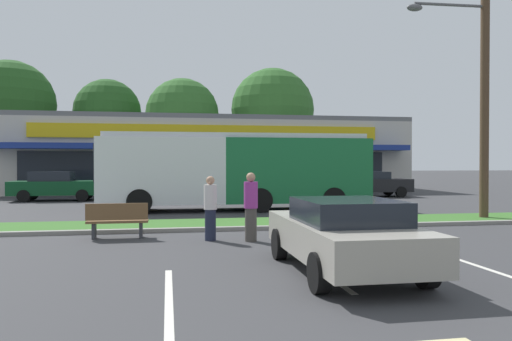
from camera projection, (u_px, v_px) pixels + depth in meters
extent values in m
cube|color=#386B28|center=(325.00, 222.00, 16.47)|extent=(56.00, 2.20, 0.12)
cube|color=gray|center=(337.00, 226.00, 15.27)|extent=(56.00, 0.24, 0.12)
cube|color=silver|center=(169.00, 307.00, 6.89)|extent=(0.12, 4.80, 0.01)
cube|color=silver|center=(310.00, 263.00, 9.91)|extent=(0.12, 4.80, 0.01)
cube|color=#BCB7AD|center=(205.00, 157.00, 37.57)|extent=(27.89, 11.61, 4.91)
cube|color=black|center=(211.00, 171.00, 31.83)|extent=(23.43, 0.08, 2.55)
cube|color=navy|center=(212.00, 147.00, 31.16)|extent=(26.22, 1.40, 0.35)
cube|color=gold|center=(211.00, 132.00, 31.76)|extent=(22.31, 0.16, 0.88)
cube|color=slate|center=(205.00, 123.00, 37.53)|extent=(27.89, 11.61, 0.30)
cylinder|color=#473323|center=(11.00, 161.00, 44.64)|extent=(0.44, 0.44, 4.43)
sphere|color=#23511E|center=(11.00, 104.00, 44.56)|extent=(7.83, 7.83, 7.83)
cylinder|color=#473323|center=(108.00, 161.00, 46.71)|extent=(0.44, 0.44, 4.45)
sphere|color=#23511E|center=(107.00, 112.00, 46.65)|extent=(6.26, 6.26, 6.26)
cylinder|color=#473323|center=(183.00, 164.00, 46.47)|extent=(0.44, 0.44, 3.94)
sphere|color=#2D6026|center=(182.00, 115.00, 46.40)|extent=(6.88, 6.88, 6.88)
cylinder|color=#473323|center=(272.00, 162.00, 48.14)|extent=(0.44, 0.44, 4.16)
sphere|color=#2D6026|center=(272.00, 110.00, 48.06)|extent=(8.06, 8.06, 8.06)
cylinder|color=#4C3826|center=(485.00, 72.00, 17.20)|extent=(0.30, 0.30, 10.36)
cylinder|color=#59595B|center=(450.00, 5.00, 16.99)|extent=(2.60, 0.20, 0.10)
ellipsoid|color=#59595B|center=(415.00, 8.00, 16.81)|extent=(0.56, 0.32, 0.24)
cube|color=#196638|center=(294.00, 170.00, 21.47)|extent=(6.24, 2.64, 2.70)
cube|color=silver|center=(162.00, 171.00, 20.56)|extent=(5.11, 2.63, 2.70)
cube|color=silver|center=(236.00, 136.00, 21.04)|extent=(10.85, 2.46, 0.20)
cube|color=black|center=(233.00, 159.00, 22.34)|extent=(10.37, 0.22, 1.19)
cube|color=black|center=(98.00, 163.00, 20.14)|extent=(0.09, 2.17, 1.51)
cylinder|color=black|center=(139.00, 202.00, 19.28)|extent=(1.00, 0.32, 1.00)
cylinder|color=black|center=(143.00, 198.00, 21.60)|extent=(1.00, 0.32, 1.00)
cylinder|color=black|center=(260.00, 200.00, 20.06)|extent=(1.00, 0.32, 1.00)
cylinder|color=black|center=(251.00, 196.00, 22.37)|extent=(1.00, 0.32, 1.00)
cylinder|color=black|center=(334.00, 199.00, 20.56)|extent=(1.00, 0.32, 1.00)
cylinder|color=black|center=(318.00, 196.00, 22.87)|extent=(1.00, 0.32, 1.00)
cube|color=brown|center=(118.00, 221.00, 13.22)|extent=(1.60, 0.45, 0.06)
cube|color=brown|center=(117.00, 212.00, 13.02)|extent=(1.60, 0.06, 0.44)
cube|color=#333338|center=(141.00, 229.00, 13.33)|extent=(0.08, 0.36, 0.45)
cube|color=#333338|center=(94.00, 230.00, 13.12)|extent=(0.08, 0.36, 0.45)
cube|color=black|center=(374.00, 185.00, 29.43)|extent=(4.26, 1.80, 0.75)
cube|color=black|center=(370.00, 175.00, 29.38)|extent=(1.92, 1.59, 0.43)
cylinder|color=black|center=(388.00, 190.00, 30.51)|extent=(0.64, 0.22, 0.64)
cylinder|color=black|center=(401.00, 192.00, 28.83)|extent=(0.64, 0.22, 0.64)
cylinder|color=black|center=(348.00, 191.00, 30.05)|extent=(0.64, 0.22, 0.64)
cylinder|color=black|center=(358.00, 193.00, 28.36)|extent=(0.64, 0.22, 0.64)
cube|color=#9E998C|center=(343.00, 238.00, 9.12)|extent=(1.88, 4.45, 0.62)
cube|color=black|center=(348.00, 211.00, 8.90)|extent=(1.66, 2.00, 0.42)
cylinder|color=black|center=(279.00, 244.00, 10.33)|extent=(0.22, 0.64, 0.64)
cylinder|color=black|center=(360.00, 242.00, 10.64)|extent=(0.22, 0.64, 0.64)
cylinder|color=black|center=(319.00, 273.00, 7.61)|extent=(0.22, 0.64, 0.64)
cylinder|color=black|center=(426.00, 268.00, 7.93)|extent=(0.22, 0.64, 0.64)
cube|color=navy|center=(243.00, 188.00, 26.51)|extent=(4.16, 1.73, 0.76)
cube|color=black|center=(247.00, 175.00, 26.54)|extent=(1.87, 1.52, 0.53)
cylinder|color=black|center=(221.00, 196.00, 25.48)|extent=(0.64, 0.22, 0.64)
cylinder|color=black|center=(218.00, 194.00, 27.10)|extent=(0.64, 0.22, 0.64)
cylinder|color=black|center=(270.00, 195.00, 25.94)|extent=(0.64, 0.22, 0.64)
cylinder|color=black|center=(264.00, 193.00, 27.55)|extent=(0.64, 0.22, 0.64)
cube|color=#0C3F1E|center=(57.00, 188.00, 26.36)|extent=(4.64, 1.72, 0.74)
cube|color=black|center=(52.00, 176.00, 26.31)|extent=(2.09, 1.51, 0.50)
cylinder|color=black|center=(87.00, 194.00, 27.42)|extent=(0.64, 0.22, 0.64)
cylinder|color=black|center=(82.00, 195.00, 25.81)|extent=(0.64, 0.22, 0.64)
cylinder|color=black|center=(32.00, 194.00, 26.91)|extent=(0.64, 0.22, 0.64)
cylinder|color=black|center=(24.00, 196.00, 25.31)|extent=(0.64, 0.22, 0.64)
cylinder|color=#1E2338|center=(210.00, 225.00, 12.83)|extent=(0.29, 0.29, 0.81)
cylinder|color=silver|center=(210.00, 197.00, 12.82)|extent=(0.34, 0.34, 0.64)
sphere|color=tan|center=(210.00, 180.00, 12.81)|extent=(0.22, 0.22, 0.22)
cylinder|color=#47423D|center=(251.00, 225.00, 12.68)|extent=(0.30, 0.30, 0.86)
cylinder|color=#99338C|center=(251.00, 195.00, 12.67)|extent=(0.36, 0.36, 0.68)
sphere|color=tan|center=(251.00, 177.00, 12.67)|extent=(0.24, 0.24, 0.24)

